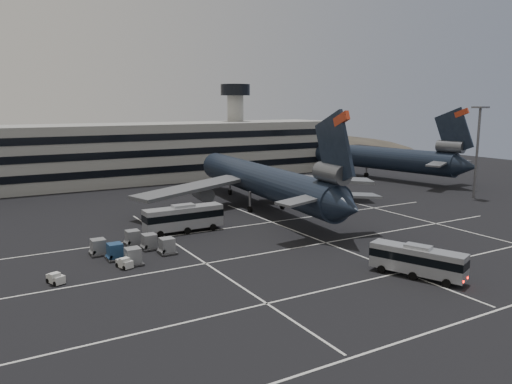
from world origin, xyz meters
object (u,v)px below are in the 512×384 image
at_px(uld_cluster, 133,247).
at_px(tug_a, 125,263).
at_px(bus_near, 417,260).
at_px(bus_far, 184,217).
at_px(trijet_main, 263,180).

bearing_deg(uld_cluster, tug_a, -116.16).
relative_size(bus_near, bus_far, 0.88).
bearing_deg(bus_far, bus_near, -154.91).
bearing_deg(bus_far, uld_cluster, 125.65).
relative_size(trijet_main, bus_far, 4.86).
relative_size(trijet_main, tug_a, 25.12).
bearing_deg(uld_cluster, trijet_main, 28.52).
bearing_deg(bus_near, uld_cluster, 113.69).
height_order(bus_far, uld_cluster, bus_far).
bearing_deg(bus_near, trijet_main, 62.53).
distance_m(trijet_main, uld_cluster, 32.52).
xyz_separation_m(tug_a, uld_cluster, (2.36, 4.80, 0.41)).
distance_m(bus_far, uld_cluster, 12.10).
height_order(bus_near, bus_far, bus_far).
xyz_separation_m(trijet_main, tug_a, (-30.69, -20.19, -4.67)).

